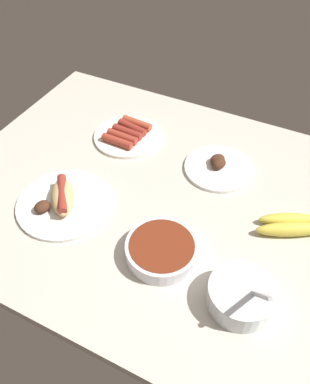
{
  "coord_description": "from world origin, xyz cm",
  "views": [
    {
      "loc": [
        31.24,
        -67.45,
        79.21
      ],
      "look_at": [
        -1.29,
        -2.36,
        3.0
      ],
      "focal_mm": 36.92,
      "sensor_mm": 36.0,
      "label": 1
    }
  ],
  "objects_px": {
    "banana_bunch": "(290,225)",
    "bowl_chili": "(162,249)",
    "plate_grilled_meat": "(218,167)",
    "plate_sausages": "(127,135)",
    "bowl_coleslaw": "(241,295)",
    "plate_hotdog_assembled": "(63,201)"
  },
  "relations": [
    {
      "from": "banana_bunch",
      "to": "bowl_coleslaw",
      "type": "bearing_deg",
      "value": -101.26
    },
    {
      "from": "bowl_chili",
      "to": "plate_sausages",
      "type": "bearing_deg",
      "value": 129.45
    },
    {
      "from": "banana_bunch",
      "to": "plate_grilled_meat",
      "type": "bearing_deg",
      "value": 150.94
    },
    {
      "from": "bowl_chili",
      "to": "plate_grilled_meat",
      "type": "height_order",
      "value": "bowl_chili"
    },
    {
      "from": "plate_grilled_meat",
      "to": "bowl_coleslaw",
      "type": "bearing_deg",
      "value": -63.63
    },
    {
      "from": "bowl_coleslaw",
      "to": "plate_grilled_meat",
      "type": "bearing_deg",
      "value": 116.37
    },
    {
      "from": "plate_sausages",
      "to": "bowl_chili",
      "type": "distance_m",
      "value": 0.46
    },
    {
      "from": "plate_sausages",
      "to": "plate_grilled_meat",
      "type": "bearing_deg",
      "value": -1.84
    },
    {
      "from": "bowl_chili",
      "to": "plate_hotdog_assembled",
      "type": "bearing_deg",
      "value": 174.8
    },
    {
      "from": "bowl_chili",
      "to": "plate_grilled_meat",
      "type": "relative_size",
      "value": 0.87
    },
    {
      "from": "plate_grilled_meat",
      "to": "banana_bunch",
      "type": "bearing_deg",
      "value": -29.06
    },
    {
      "from": "banana_bunch",
      "to": "plate_hotdog_assembled",
      "type": "distance_m",
      "value": 0.59
    },
    {
      "from": "banana_bunch",
      "to": "bowl_chili",
      "type": "relative_size",
      "value": 1.03
    },
    {
      "from": "banana_bunch",
      "to": "plate_hotdog_assembled",
      "type": "xyz_separation_m",
      "value": [
        -0.56,
        -0.19,
        -0.0
      ]
    },
    {
      "from": "banana_bunch",
      "to": "bowl_coleslaw",
      "type": "height_order",
      "value": "bowl_coleslaw"
    },
    {
      "from": "plate_sausages",
      "to": "bowl_coleslaw",
      "type": "relative_size",
      "value": 1.37
    },
    {
      "from": "bowl_coleslaw",
      "to": "plate_hotdog_assembled",
      "type": "bearing_deg",
      "value": 172.95
    },
    {
      "from": "banana_bunch",
      "to": "plate_sausages",
      "type": "distance_m",
      "value": 0.57
    },
    {
      "from": "plate_sausages",
      "to": "plate_hotdog_assembled",
      "type": "distance_m",
      "value": 0.33
    },
    {
      "from": "bowl_coleslaw",
      "to": "bowl_chili",
      "type": "bearing_deg",
      "value": 170.24
    },
    {
      "from": "plate_sausages",
      "to": "plate_hotdog_assembled",
      "type": "relative_size",
      "value": 0.84
    },
    {
      "from": "plate_hotdog_assembled",
      "to": "banana_bunch",
      "type": "bearing_deg",
      "value": 18.4
    }
  ]
}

